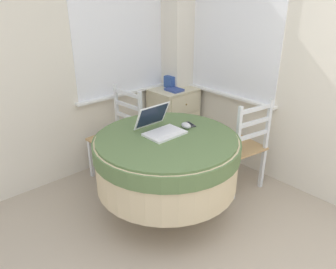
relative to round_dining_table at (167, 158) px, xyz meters
name	(u,v)px	position (x,y,z in m)	size (l,w,h in m)	color
corner_room_shell	(188,60)	(0.41, 0.18, 0.72)	(4.08, 4.48, 2.55)	silver
round_dining_table	(167,158)	(0.00, 0.00, 0.00)	(1.19, 1.19, 0.75)	#4C3D2D
laptop	(160,127)	(0.02, 0.10, 0.23)	(0.32, 0.32, 0.22)	white
computer_mouse	(186,126)	(0.24, 0.02, 0.21)	(0.06, 0.10, 0.05)	silver
cell_phone	(190,124)	(0.31, 0.05, 0.19)	(0.08, 0.13, 0.01)	#2D2D33
dining_chair_near_back_window	(119,136)	(0.09, 0.84, -0.12)	(0.46, 0.46, 0.92)	tan
dining_chair_near_right_window	(240,146)	(0.83, -0.14, -0.12)	(0.49, 0.49, 0.92)	tan
corner_cabinet	(174,119)	(0.94, 0.93, -0.18)	(0.53, 0.44, 0.77)	beige
storage_box	(172,81)	(0.96, 0.99, 0.27)	(0.15, 0.13, 0.14)	#2D4C93
book_on_cabinet	(174,90)	(0.88, 0.86, 0.22)	(0.15, 0.19, 0.02)	#33478C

